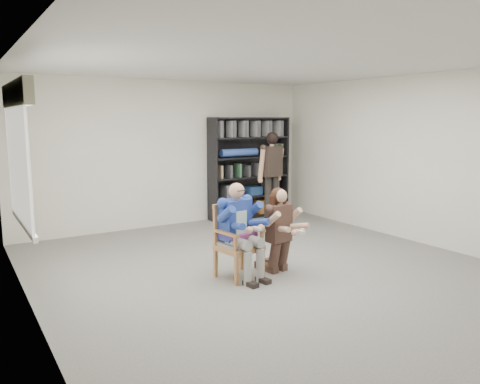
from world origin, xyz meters
TOP-DOWN VIEW (x-y plane):
  - room_shell at (0.00, 0.00)m, footprint 6.00×7.00m
  - floor at (0.00, 0.00)m, footprint 6.00×7.00m
  - window_left at (-2.95, 1.00)m, footprint 0.16×2.00m
  - armchair at (-0.52, 0.11)m, footprint 0.64×0.62m
  - seated_man at (-0.52, 0.11)m, footprint 0.65×0.83m
  - kneeling_woman at (0.06, -0.01)m, footprint 0.60×0.84m
  - bookshelf at (1.70, 3.28)m, footprint 1.80×0.38m
  - standing_man at (1.76, 2.57)m, footprint 0.59×0.37m

SIDE VIEW (x-z plane):
  - floor at x=0.00m, z-range -0.01..0.01m
  - armchair at x=-0.52m, z-range 0.00..0.98m
  - kneeling_woman at x=0.06m, z-range 0.00..1.16m
  - seated_man at x=-0.52m, z-range 0.00..1.27m
  - standing_man at x=1.76m, z-range 0.00..1.81m
  - bookshelf at x=1.70m, z-range 0.00..2.10m
  - room_shell at x=0.00m, z-range 0.00..2.80m
  - window_left at x=-2.95m, z-range 0.76..2.50m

